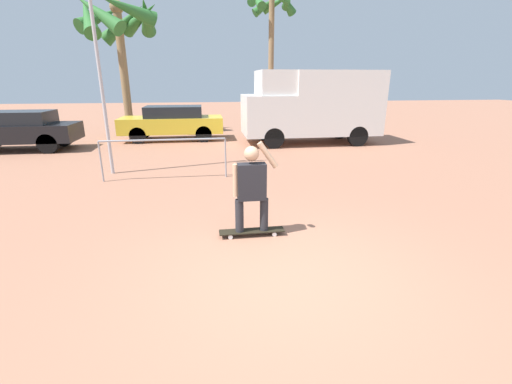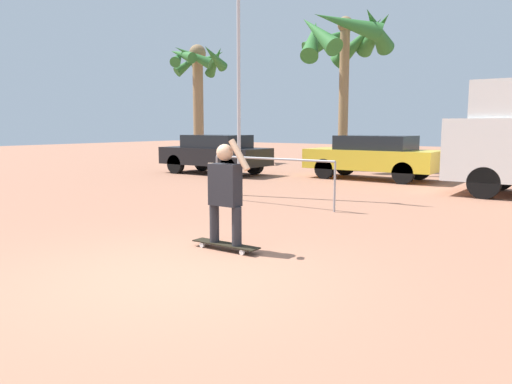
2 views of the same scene
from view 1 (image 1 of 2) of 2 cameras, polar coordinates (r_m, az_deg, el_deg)
name	(u,v)px [view 1 (image 1 of 2)]	position (r m, az deg, el deg)	size (l,w,h in m)	color
ground_plane	(288,277)	(4.73, 5.38, -13.89)	(80.00, 80.00, 0.00)	#A36B51
skateboard	(252,231)	(5.82, -0.70, -6.55)	(1.10, 0.23, 0.09)	black
person_skateboarder	(252,184)	(5.53, -0.74, 1.29)	(0.74, 0.24, 1.51)	#28282D
camper_van	(313,104)	(14.66, 9.44, 14.20)	(5.50, 2.27, 2.89)	black
parked_car_yellow	(173,122)	(15.73, -13.74, 11.28)	(4.37, 1.79, 1.46)	black
parked_car_black	(17,130)	(15.62, -34.95, 8.53)	(4.16, 1.71, 1.45)	black
palm_tree_near_van	(272,10)	(22.99, 2.64, 28.02)	(3.03, 3.10, 7.74)	#8E704C
palm_tree_center_background	(118,21)	(18.62, -21.96, 24.95)	(4.10, 4.09, 6.27)	#8E704C
flagpole	(98,38)	(10.27, -24.85, 22.21)	(1.00, 0.12, 6.23)	#B7B7BC
plaza_railing_segment	(164,147)	(9.25, -15.12, 7.30)	(3.23, 0.05, 1.08)	#99999E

